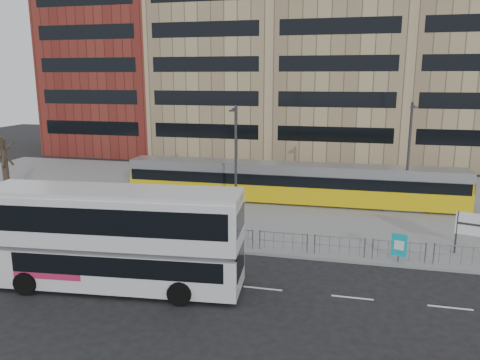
% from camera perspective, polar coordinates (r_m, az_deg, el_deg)
% --- Properties ---
extents(ground, '(120.00, 120.00, 0.00)m').
position_cam_1_polar(ground, '(25.93, -0.00, -8.94)').
color(ground, black).
rests_on(ground, ground).
extents(plaza, '(64.00, 24.00, 0.15)m').
position_cam_1_polar(plaza, '(37.14, 4.23, -2.22)').
color(plaza, gray).
rests_on(plaza, ground).
extents(kerb, '(64.00, 0.25, 0.17)m').
position_cam_1_polar(kerb, '(25.95, 0.02, -8.75)').
color(kerb, gray).
rests_on(kerb, ground).
extents(building_row, '(70.40, 18.40, 31.20)m').
position_cam_1_polar(building_row, '(58.02, 9.61, 15.70)').
color(building_row, maroon).
rests_on(building_row, ground).
extents(pedestrian_barrier, '(32.07, 0.07, 1.10)m').
position_cam_1_polar(pedestrian_barrier, '(25.70, 4.63, -6.85)').
color(pedestrian_barrier, gray).
rests_on(pedestrian_barrier, plaza).
extents(road_markings, '(62.00, 0.12, 0.01)m').
position_cam_1_polar(road_markings, '(22.14, 0.16, -12.82)').
color(road_markings, white).
rests_on(road_markings, ground).
extents(double_decker_bus, '(11.73, 3.68, 4.62)m').
position_cam_1_polar(double_decker_bus, '(21.94, -15.11, -6.50)').
color(double_decker_bus, silver).
rests_on(double_decker_bus, ground).
extents(tram, '(25.19, 2.62, 2.97)m').
position_cam_1_polar(tram, '(35.54, 6.19, -0.33)').
color(tram, gold).
rests_on(tram, plaza).
extents(station_sign, '(1.98, 0.63, 2.34)m').
position_cam_1_polar(station_sign, '(27.56, 26.85, -5.13)').
color(station_sign, '#2D2D30').
rests_on(station_sign, plaza).
extents(ad_panel, '(0.76, 0.32, 1.48)m').
position_cam_1_polar(ad_panel, '(25.51, 18.81, -7.57)').
color(ad_panel, '#2D2D30').
rests_on(ad_panel, plaza).
extents(pedestrian, '(0.55, 0.67, 1.57)m').
position_cam_1_polar(pedestrian, '(29.98, -7.99, -4.19)').
color(pedestrian, black).
rests_on(pedestrian, plaza).
extents(traffic_light_west, '(0.20, 0.23, 3.10)m').
position_cam_1_polar(traffic_light_west, '(26.78, -7.76, -3.56)').
color(traffic_light_west, '#2D2D30').
rests_on(traffic_light_west, plaza).
extents(lamp_post_west, '(0.45, 1.04, 7.45)m').
position_cam_1_polar(lamp_post_west, '(31.99, -0.54, 3.07)').
color(lamp_post_west, '#2D2D30').
rests_on(lamp_post_west, plaza).
extents(lamp_post_east, '(0.45, 1.04, 7.65)m').
position_cam_1_polar(lamp_post_east, '(34.32, 19.87, 3.14)').
color(lamp_post_east, '#2D2D30').
rests_on(lamp_post_east, plaza).
extents(bare_tree, '(3.79, 3.79, 7.13)m').
position_cam_1_polar(bare_tree, '(37.08, -27.07, 5.00)').
color(bare_tree, '#2E2419').
rests_on(bare_tree, plaza).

